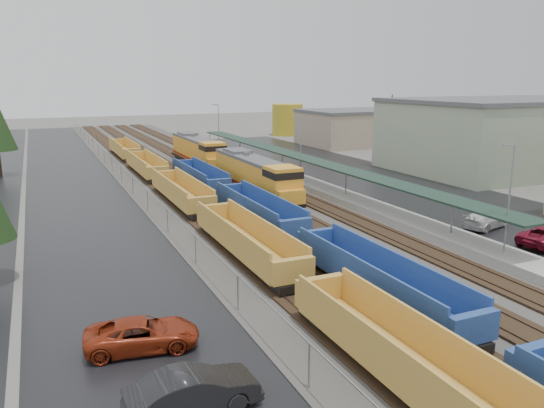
{
  "coord_description": "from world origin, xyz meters",
  "views": [
    {
      "loc": [
        -18.48,
        -4.55,
        11.99
      ],
      "look_at": [
        -1.23,
        34.11,
        2.0
      ],
      "focal_mm": 35.0,
      "sensor_mm": 36.0,
      "label": 1
    }
  ],
  "objects_px": {
    "parked_car_west_c": "(142,334)",
    "parked_car_east_c": "(486,220)",
    "well_string_blue": "(377,281)",
    "well_string_yellow": "(208,213)",
    "storage_tank": "(287,120)",
    "locomotive_lead": "(256,175)",
    "parked_car_west_b": "(193,392)",
    "locomotive_trail": "(198,151)"
  },
  "relations": [
    {
      "from": "locomotive_trail",
      "to": "parked_car_west_b",
      "type": "relative_size",
      "value": 3.77
    },
    {
      "from": "locomotive_lead",
      "to": "well_string_yellow",
      "type": "bearing_deg",
      "value": -131.59
    },
    {
      "from": "well_string_blue",
      "to": "parked_car_east_c",
      "type": "distance_m",
      "value": 18.85
    },
    {
      "from": "locomotive_trail",
      "to": "parked_car_west_b",
      "type": "xyz_separation_m",
      "value": [
        -16.06,
        -54.1,
        -1.46
      ]
    },
    {
      "from": "well_string_yellow",
      "to": "parked_car_west_c",
      "type": "height_order",
      "value": "well_string_yellow"
    },
    {
      "from": "parked_car_west_c",
      "to": "parked_car_east_c",
      "type": "height_order",
      "value": "parked_car_east_c"
    },
    {
      "from": "well_string_yellow",
      "to": "well_string_blue",
      "type": "distance_m",
      "value": 18.79
    },
    {
      "from": "well_string_blue",
      "to": "storage_tank",
      "type": "bearing_deg",
      "value": 67.51
    },
    {
      "from": "locomotive_lead",
      "to": "parked_car_east_c",
      "type": "distance_m",
      "value": 22.77
    },
    {
      "from": "well_string_yellow",
      "to": "parked_car_west_b",
      "type": "height_order",
      "value": "well_string_yellow"
    },
    {
      "from": "well_string_yellow",
      "to": "parked_car_west_b",
      "type": "xyz_separation_m",
      "value": [
        -8.06,
        -24.09,
        -0.35
      ]
    },
    {
      "from": "locomotive_lead",
      "to": "parked_car_east_c",
      "type": "relative_size",
      "value": 3.8
    },
    {
      "from": "locomotive_trail",
      "to": "well_string_blue",
      "type": "relative_size",
      "value": 0.22
    },
    {
      "from": "well_string_yellow",
      "to": "parked_car_east_c",
      "type": "distance_m",
      "value": 22.96
    },
    {
      "from": "well_string_blue",
      "to": "parked_car_east_c",
      "type": "height_order",
      "value": "well_string_blue"
    },
    {
      "from": "locomotive_lead",
      "to": "storage_tank",
      "type": "relative_size",
      "value": 2.79
    },
    {
      "from": "locomotive_trail",
      "to": "parked_car_west_c",
      "type": "relative_size",
      "value": 3.67
    },
    {
      "from": "storage_tank",
      "to": "parked_car_east_c",
      "type": "relative_size",
      "value": 1.36
    },
    {
      "from": "locomotive_trail",
      "to": "storage_tank",
      "type": "xyz_separation_m",
      "value": [
        30.3,
        34.44,
        1.08
      ]
    },
    {
      "from": "locomotive_lead",
      "to": "parked_car_west_c",
      "type": "xyz_separation_m",
      "value": [
        -16.89,
        -27.58,
        -1.57
      ]
    },
    {
      "from": "locomotive_trail",
      "to": "well_string_blue",
      "type": "height_order",
      "value": "locomotive_trail"
    },
    {
      "from": "locomotive_lead",
      "to": "well_string_blue",
      "type": "relative_size",
      "value": 0.22
    },
    {
      "from": "locomotive_lead",
      "to": "well_string_blue",
      "type": "distance_m",
      "value": 27.69
    },
    {
      "from": "locomotive_lead",
      "to": "locomotive_trail",
      "type": "distance_m",
      "value": 21.0
    },
    {
      "from": "well_string_blue",
      "to": "storage_tank",
      "type": "distance_m",
      "value": 89.67
    },
    {
      "from": "well_string_yellow",
      "to": "well_string_blue",
      "type": "xyz_separation_m",
      "value": [
        4.0,
        -18.36,
        -0.01
      ]
    },
    {
      "from": "parked_car_west_c",
      "to": "parked_car_east_c",
      "type": "xyz_separation_m",
      "value": [
        29.66,
        8.79,
        0.01
      ]
    },
    {
      "from": "storage_tank",
      "to": "parked_car_east_c",
      "type": "height_order",
      "value": "storage_tank"
    },
    {
      "from": "locomotive_trail",
      "to": "parked_car_east_c",
      "type": "bearing_deg",
      "value": -72.2
    },
    {
      "from": "storage_tank",
      "to": "parked_car_west_b",
      "type": "xyz_separation_m",
      "value": [
        -46.36,
        -88.54,
        -2.54
      ]
    },
    {
      "from": "well_string_blue",
      "to": "parked_car_west_b",
      "type": "relative_size",
      "value": 16.82
    },
    {
      "from": "well_string_yellow",
      "to": "parked_car_east_c",
      "type": "bearing_deg",
      "value": -25.19
    },
    {
      "from": "well_string_yellow",
      "to": "parked_car_west_c",
      "type": "bearing_deg",
      "value": -115.58
    },
    {
      "from": "parked_car_east_c",
      "to": "locomotive_trail",
      "type": "bearing_deg",
      "value": 2.16
    },
    {
      "from": "well_string_blue",
      "to": "parked_car_west_b",
      "type": "bearing_deg",
      "value": -154.62
    },
    {
      "from": "parked_car_west_b",
      "to": "parked_car_west_c",
      "type": "relative_size",
      "value": 0.97
    },
    {
      "from": "parked_car_east_c",
      "to": "well_string_blue",
      "type": "bearing_deg",
      "value": 101.47
    },
    {
      "from": "well_string_blue",
      "to": "parked_car_west_c",
      "type": "height_order",
      "value": "well_string_blue"
    },
    {
      "from": "locomotive_trail",
      "to": "storage_tank",
      "type": "relative_size",
      "value": 2.79
    },
    {
      "from": "well_string_blue",
      "to": "well_string_yellow",
      "type": "bearing_deg",
      "value": 102.29
    },
    {
      "from": "parked_car_west_b",
      "to": "parked_car_west_c",
      "type": "bearing_deg",
      "value": 5.57
    },
    {
      "from": "well_string_yellow",
      "to": "storage_tank",
      "type": "xyz_separation_m",
      "value": [
        38.3,
        64.46,
        2.19
      ]
    }
  ]
}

